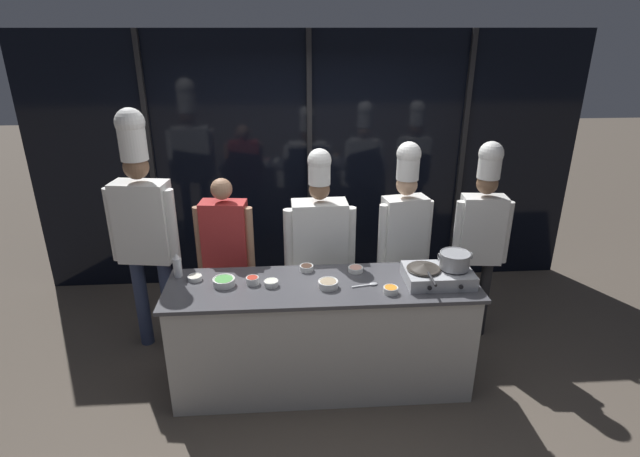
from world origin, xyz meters
The scene contains 21 objects.
ground_plane centered at (0.00, 0.00, 0.00)m, with size 24.00×24.00×0.00m, color brown.
window_wall_back centered at (0.00, 1.85, 1.35)m, with size 5.76×0.09×2.70m.
demo_counter centered at (0.00, 0.00, 0.46)m, with size 2.35×0.66×0.91m.
portable_stove centered at (0.88, -0.02, 0.97)m, with size 0.50×0.37×0.11m.
frying_pan centered at (0.76, -0.03, 1.05)m, with size 0.26×0.44×0.04m.
stock_pot centered at (0.99, -0.02, 1.09)m, with size 0.25×0.23×0.12m.
squeeze_bottle_clear centered at (-1.10, 0.21, 1.01)m, with size 0.07×0.07×0.19m.
prep_bowl_chili_flakes centered at (-0.52, 0.04, 0.95)m, with size 0.10×0.10×0.06m.
prep_bowl_shrimp centered at (0.28, 0.19, 0.94)m, with size 0.12×0.12×0.04m.
prep_bowl_bean_sprouts centered at (-0.38, 0.00, 0.94)m, with size 0.11×0.11×0.04m.
prep_bowl_scallions centered at (-0.74, 0.03, 0.95)m, with size 0.17×0.17×0.06m.
prep_bowl_mushrooms centered at (0.04, -0.05, 0.95)m, with size 0.15×0.15×0.05m.
prep_bowl_garlic centered at (-0.97, 0.13, 0.94)m, with size 0.11×0.11×0.04m.
prep_bowl_soy_glaze centered at (-0.11, 0.23, 0.94)m, with size 0.11×0.11×0.05m.
prep_bowl_carrots centered at (0.49, -0.17, 0.94)m, with size 0.11×0.11×0.05m.
serving_spoon_slotted centered at (0.35, -0.05, 0.92)m, with size 0.20×0.07×0.02m.
chef_head centered at (-1.45, 0.65, 1.24)m, with size 0.59×0.30×2.14m.
person_guest centered at (-0.79, 0.66, 0.95)m, with size 0.50×0.24×1.56m.
chef_sous centered at (0.03, 0.68, 1.00)m, with size 0.62×0.26×1.79m.
chef_line centered at (0.76, 0.66, 1.09)m, with size 0.49×0.26×1.84m.
chef_pastry centered at (1.44, 0.62, 1.09)m, with size 0.49×0.23×1.84m.
Camera 1 is at (-0.25, -3.31, 2.72)m, focal length 28.00 mm.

